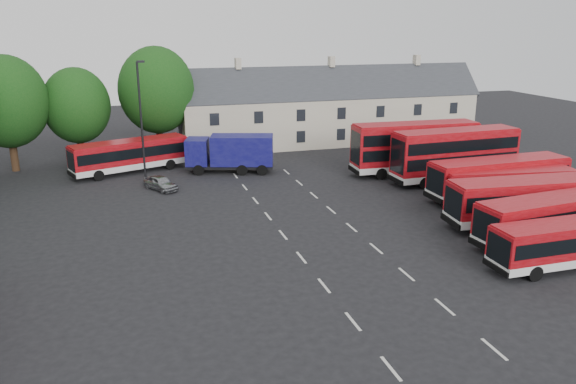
% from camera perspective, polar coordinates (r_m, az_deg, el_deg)
% --- Properties ---
extents(ground, '(140.00, 140.00, 0.00)m').
position_cam_1_polar(ground, '(36.23, 0.38, -5.47)').
color(ground, black).
rests_on(ground, ground).
extents(lane_markings, '(5.15, 33.80, 0.01)m').
position_cam_1_polar(lane_markings, '(38.74, 3.06, -3.98)').
color(lane_markings, beige).
rests_on(lane_markings, ground).
extents(terrace_houses, '(35.70, 7.13, 10.06)m').
position_cam_1_polar(terrace_houses, '(67.21, 4.33, 8.29)').
color(terrace_houses, beige).
rests_on(terrace_houses, ground).
extents(bus_row_a, '(9.92, 2.32, 2.80)m').
position_cam_1_polar(bus_row_a, '(36.48, 26.84, -4.37)').
color(bus_row_a, silver).
rests_on(bus_row_a, ground).
extents(bus_row_b, '(11.33, 3.59, 3.15)m').
position_cam_1_polar(bus_row_b, '(39.80, 25.46, -2.20)').
color(bus_row_b, silver).
rests_on(bus_row_b, ground).
extents(bus_row_c, '(12.14, 3.79, 3.38)m').
position_cam_1_polar(bus_row_c, '(42.67, 23.52, -0.56)').
color(bus_row_c, silver).
rests_on(bus_row_c, ground).
extents(bus_row_d, '(10.66, 3.94, 2.95)m').
position_cam_1_polar(bus_row_d, '(46.67, 21.45, 0.76)').
color(bus_row_d, silver).
rests_on(bus_row_d, ground).
extents(bus_row_e, '(11.84, 3.02, 3.33)m').
position_cam_1_polar(bus_row_e, '(48.19, 20.62, 1.61)').
color(bus_row_e, silver).
rests_on(bus_row_e, ground).
extents(bus_dd_south, '(11.68, 3.09, 4.76)m').
position_cam_1_polar(bus_dd_south, '(52.11, 16.62, 3.87)').
color(bus_dd_south, silver).
rests_on(bus_dd_south, ground).
extents(bus_dd_north, '(11.98, 3.30, 4.86)m').
position_cam_1_polar(bus_dd_north, '(54.05, 12.76, 4.67)').
color(bus_dd_north, silver).
rests_on(bus_dd_north, ground).
extents(bus_north, '(11.19, 6.04, 3.11)m').
position_cam_1_polar(bus_north, '(55.46, -15.76, 3.80)').
color(bus_north, silver).
rests_on(bus_north, ground).
extents(box_truck, '(8.56, 4.79, 3.57)m').
position_cam_1_polar(box_truck, '(53.69, -5.79, 4.09)').
color(box_truck, black).
rests_on(box_truck, ground).
extents(silver_car, '(3.07, 3.85, 1.23)m').
position_cam_1_polar(silver_car, '(49.22, -12.82, 0.91)').
color(silver_car, '#95979C').
rests_on(silver_car, ground).
extents(lamppost, '(0.74, 0.39, 10.69)m').
position_cam_1_polar(lamppost, '(50.91, -14.67, 7.18)').
color(lamppost, black).
rests_on(lamppost, ground).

